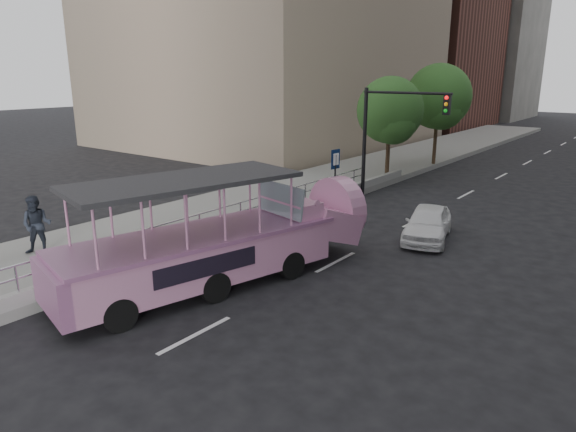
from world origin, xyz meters
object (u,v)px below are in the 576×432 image
(pedestrian_mid, at_px, (37,225))
(street_tree_far, at_px, (439,99))
(car, at_px, (428,223))
(street_tree_near, at_px, (391,113))
(duck_boat, at_px, (229,241))
(traffic_signal, at_px, (388,126))
(parking_sign, at_px, (335,171))

(pedestrian_mid, height_order, street_tree_far, street_tree_far)
(car, distance_m, street_tree_near, 10.26)
(duck_boat, relative_size, pedestrian_mid, 5.25)
(duck_boat, height_order, pedestrian_mid, duck_boat)
(pedestrian_mid, xyz_separation_m, street_tree_near, (3.18, 17.68, 2.58))
(pedestrian_mid, bearing_deg, car, 2.75)
(pedestrian_mid, distance_m, street_tree_far, 24.12)
(car, bearing_deg, duck_boat, -128.64)
(duck_boat, distance_m, street_tree_near, 15.50)
(street_tree_near, bearing_deg, duck_boat, -80.12)
(duck_boat, bearing_deg, street_tree_near, 99.88)
(street_tree_near, bearing_deg, street_tree_far, 88.09)
(street_tree_far, bearing_deg, traffic_signal, -81.57)
(street_tree_far, bearing_deg, duck_boat, -83.44)
(car, height_order, street_tree_near, street_tree_near)
(pedestrian_mid, bearing_deg, duck_boat, -20.60)
(car, relative_size, street_tree_near, 0.64)
(street_tree_near, bearing_deg, car, -54.50)
(pedestrian_mid, height_order, traffic_signal, traffic_signal)
(pedestrian_mid, xyz_separation_m, parking_sign, (3.67, 11.59, 0.42))
(pedestrian_mid, xyz_separation_m, street_tree_far, (3.38, 23.68, 3.07))
(car, xyz_separation_m, traffic_signal, (-4.06, 4.51, 2.88))
(duck_boat, distance_m, pedestrian_mid, 6.37)
(parking_sign, bearing_deg, pedestrian_mid, -107.59)
(car, height_order, traffic_signal, traffic_signal)
(duck_boat, distance_m, street_tree_far, 21.41)
(parking_sign, bearing_deg, traffic_signal, 67.58)
(traffic_signal, distance_m, street_tree_far, 9.57)
(traffic_signal, height_order, street_tree_near, street_tree_near)
(duck_boat, height_order, car, duck_boat)
(pedestrian_mid, bearing_deg, parking_sign, 27.35)
(traffic_signal, relative_size, street_tree_far, 0.81)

